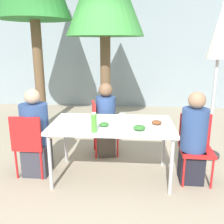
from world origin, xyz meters
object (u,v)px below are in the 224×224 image
object	(u,v)px
chair_far	(101,124)
bottle	(94,123)
salad_bowl	(160,131)
person_left	(36,135)
person_far	(106,121)
chair_left	(30,141)
chair_right	(196,143)
closed_umbrella	(219,44)
person_right	(193,140)
drinking_cup	(122,117)

from	to	relation	value
chair_far	bottle	world-z (taller)	bottle
bottle	salad_bowl	bearing A→B (deg)	3.38
person_left	person_far	world-z (taller)	person_left
person_far	bottle	bearing A→B (deg)	-14.09
chair_left	chair_right	world-z (taller)	same
chair_right	bottle	bearing A→B (deg)	19.07
closed_umbrella	person_left	bearing A→B (deg)	-163.74
bottle	salad_bowl	size ratio (longest dim) A/B	1.36
chair_right	person_far	xyz separation A→B (m)	(-1.23, 0.63, 0.06)
chair_left	closed_umbrella	size ratio (longest dim) A/B	0.37
person_left	closed_umbrella	distance (m)	2.87
person_right	chair_left	bearing A→B (deg)	2.57
closed_umbrella	drinking_cup	world-z (taller)	closed_umbrella
person_left	salad_bowl	bearing A→B (deg)	-10.29
chair_right	person_right	bearing A→B (deg)	58.11
chair_left	person_left	distance (m)	0.11
person_left	bottle	distance (m)	0.98
chair_far	salad_bowl	distance (m)	1.32
person_left	person_right	bearing A→B (deg)	-0.38
chair_left	person_far	bearing A→B (deg)	39.41
chair_right	person_far	distance (m)	1.38
chair_right	person_right	world-z (taller)	person_right
person_left	salad_bowl	world-z (taller)	person_left
chair_right	person_far	size ratio (longest dim) A/B	0.74
person_far	drinking_cup	distance (m)	0.66
chair_far	person_far	bearing A→B (deg)	58.11
person_left	closed_umbrella	world-z (taller)	closed_umbrella
person_right	person_far	xyz separation A→B (m)	(-1.18, 0.71, -0.00)
person_far	salad_bowl	size ratio (longest dim) A/B	6.80
closed_umbrella	drinking_cup	size ratio (longest dim) A/B	23.63
drinking_cup	chair_right	bearing A→B (deg)	-4.67
person_right	drinking_cup	distance (m)	0.95
person_right	closed_umbrella	world-z (taller)	closed_umbrella
person_left	person_right	size ratio (longest dim) A/B	1.00
chair_right	chair_far	size ratio (longest dim) A/B	1.00
chair_left	person_far	size ratio (longest dim) A/B	0.74
chair_left	drinking_cup	distance (m)	1.25
person_left	drinking_cup	world-z (taller)	person_left
person_right	drinking_cup	size ratio (longest dim) A/B	12.22
person_left	closed_umbrella	bearing A→B (deg)	17.25
person_far	closed_umbrella	bearing A→B (deg)	80.16
person_right	chair_right	bearing A→B (deg)	-121.89
salad_bowl	closed_umbrella	bearing A→B (deg)	49.30
closed_umbrella	salad_bowl	world-z (taller)	closed_umbrella
person_right	drinking_cup	world-z (taller)	person_right
closed_umbrella	salad_bowl	size ratio (longest dim) A/B	13.35
person_far	person_right	bearing A→B (deg)	46.61
chair_left	chair_far	distance (m)	1.14
person_far	chair_right	bearing A→B (deg)	50.53
chair_right	person_right	size ratio (longest dim) A/B	0.72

